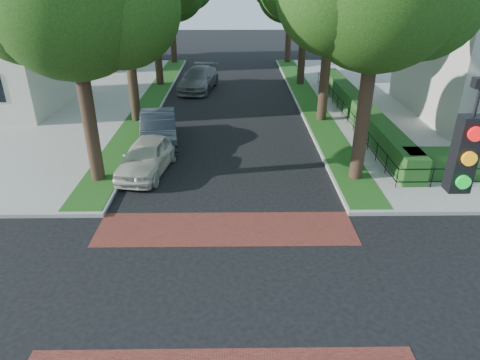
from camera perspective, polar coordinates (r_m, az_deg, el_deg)
name	(u,v)px	position (r m, az deg, el deg)	size (l,w,h in m)	color
ground	(224,290)	(12.50, -2.14, -14.43)	(120.00, 120.00, 0.00)	black
crosswalk_far	(226,229)	(15.07, -1.89, -6.49)	(9.00, 2.20, 0.01)	maroon
grass_strip_ne	(309,100)	(30.12, 9.14, 10.43)	(1.60, 29.80, 0.02)	#1E4714
grass_strip_nw	(151,101)	(30.23, -11.82, 10.27)	(1.60, 29.80, 0.02)	#1E4714
hedge_main_road	(359,109)	(26.62, 15.57, 9.06)	(1.00, 18.00, 1.20)	#1C4517
fence_main_road	(345,112)	(26.46, 13.85, 8.81)	(0.06, 18.00, 0.90)	black
house_left_far	(59,9)	(44.52, -23.04, 20.22)	(10.00, 9.00, 10.14)	beige
parked_car_front	(147,156)	(19.36, -12.29, 3.13)	(1.80, 4.47, 1.52)	beige
parked_car_middle	(159,129)	(22.54, -10.81, 6.74)	(1.76, 5.03, 1.66)	#1D242B
parked_car_rear	(199,79)	(33.24, -5.53, 13.26)	(2.27, 5.58, 1.62)	slate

